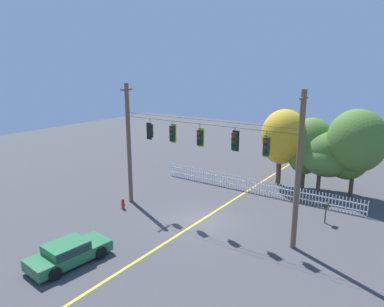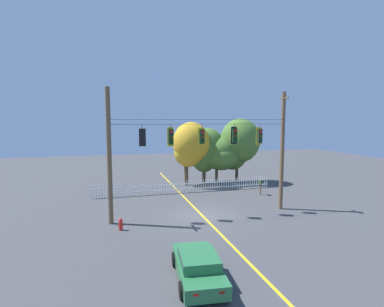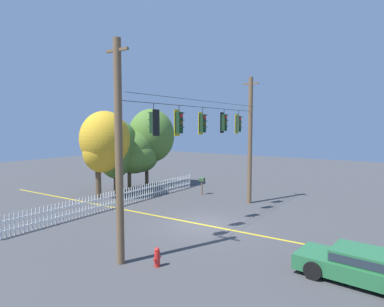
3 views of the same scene
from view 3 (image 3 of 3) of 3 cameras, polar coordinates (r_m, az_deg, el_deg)
ground at (r=18.56m, az=1.86°, el=-11.99°), size 80.00×80.00×0.00m
lane_centerline_stripe at (r=18.56m, az=1.86°, el=-11.98°), size 0.16×36.00×0.01m
signal_support_span at (r=17.79m, az=1.90°, el=1.59°), size 12.48×1.10×8.59m
traffic_signal_westbound_side at (r=14.48m, az=-6.48°, el=5.24°), size 0.43×0.38×1.39m
traffic_signal_southbound_primary at (r=15.96m, az=-2.23°, el=5.25°), size 0.43×0.38×1.45m
traffic_signal_northbound_primary at (r=17.73m, az=1.80°, el=5.13°), size 0.43×0.38×1.43m
traffic_signal_eastbound_side at (r=19.79m, az=5.43°, el=5.24°), size 0.43×0.38×1.39m
traffic_signal_northbound_secondary at (r=21.51m, az=7.86°, el=5.00°), size 0.43×0.38×1.48m
white_picket_fence at (r=22.94m, az=-12.02°, el=-7.36°), size 16.50×0.06×1.13m
autumn_maple_near_fence at (r=25.34m, az=-14.69°, el=1.71°), size 3.71×3.54×6.40m
autumn_maple_mid at (r=27.12m, az=-12.69°, el=0.97°), size 3.70×2.94×5.79m
autumn_oak_far_east at (r=28.07m, az=-10.09°, el=0.14°), size 3.86×3.69×4.94m
autumn_maple_far_west at (r=29.27m, az=-7.56°, el=1.89°), size 4.39×3.93×6.77m
parked_car at (r=13.40m, az=26.67°, el=-16.54°), size 2.18×4.25×1.15m
fire_hydrant at (r=13.42m, az=-5.94°, el=-17.10°), size 0.38×0.22×0.75m
roadside_mailbox at (r=26.04m, az=1.70°, el=-4.60°), size 0.25×0.44×1.35m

